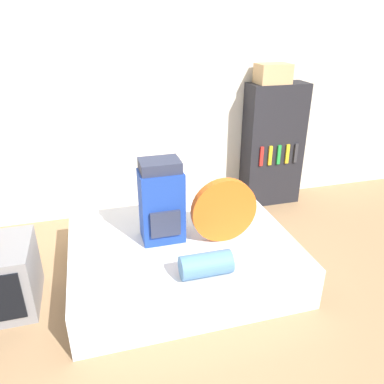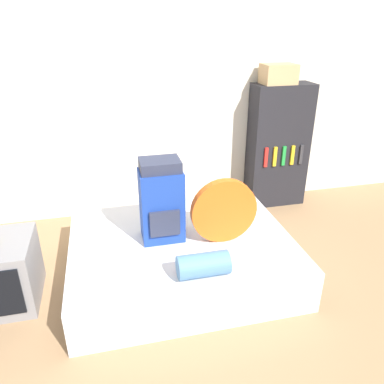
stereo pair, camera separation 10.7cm
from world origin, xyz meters
name	(u,v)px [view 1 (the left image)]	position (x,y,z in m)	size (l,w,h in m)	color
ground_plane	(174,329)	(0.00, 0.00, 0.00)	(16.00, 16.00, 0.00)	#997551
wall_back	(129,105)	(0.00, 2.08, 1.30)	(8.00, 0.05, 2.60)	silver
bed	(182,256)	(0.23, 0.66, 0.19)	(1.96, 1.53, 0.38)	silver
backpack	(161,202)	(0.07, 0.72, 0.74)	(0.37, 0.31, 0.74)	navy
tent_bag	(224,210)	(0.58, 0.55, 0.67)	(0.58, 0.08, 0.58)	#E05B19
sleeping_roll	(206,265)	(0.28, 0.10, 0.48)	(0.40, 0.19, 0.19)	teal
bookshelf	(273,145)	(1.71, 1.87, 0.75)	(0.71, 0.35, 1.50)	black
cardboard_box	(273,74)	(1.62, 1.86, 1.61)	(0.37, 0.27, 0.22)	tan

